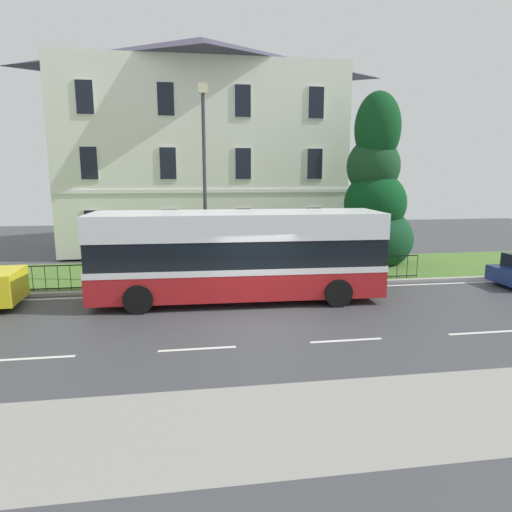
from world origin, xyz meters
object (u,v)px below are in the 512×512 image
at_px(street_lamp_post, 204,173).
at_px(litter_bin, 348,263).
at_px(georgian_townhouse, 203,144).
at_px(evergreen_tree, 375,201).
at_px(single_decker_bus, 238,254).

bearing_deg(street_lamp_post, litter_bin, 1.18).
bearing_deg(litter_bin, georgian_townhouse, 120.62).
bearing_deg(georgian_townhouse, litter_bin, -59.38).
height_order(georgian_townhouse, evergreen_tree, georgian_townhouse).
bearing_deg(evergreen_tree, single_decker_bus, -144.18).
height_order(evergreen_tree, street_lamp_post, evergreen_tree).
height_order(georgian_townhouse, street_lamp_post, georgian_townhouse).
bearing_deg(litter_bin, single_decker_bus, -153.04).
height_order(single_decker_bus, litter_bin, single_decker_bus).
xyz_separation_m(single_decker_bus, litter_bin, (5.02, 2.56, -0.98)).
relative_size(georgian_townhouse, single_decker_bus, 1.55).
distance_m(georgian_townhouse, evergreen_tree, 11.11).
relative_size(single_decker_bus, litter_bin, 9.25).
xyz_separation_m(evergreen_tree, street_lamp_post, (-8.28, -2.80, 1.34)).
relative_size(street_lamp_post, litter_bin, 7.02).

